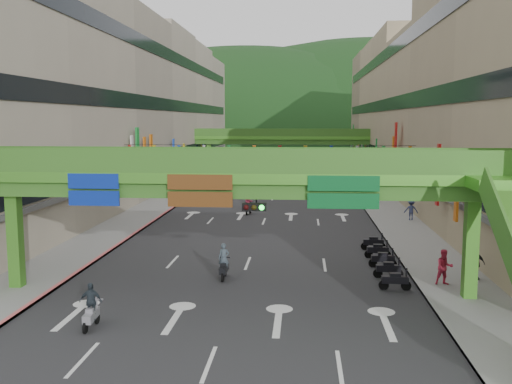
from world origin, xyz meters
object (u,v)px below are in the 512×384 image
at_px(car_silver, 264,172).
at_px(car_yellow, 312,169).
at_px(pedestrian_red, 444,270).
at_px(scooter_rider_near, 224,263).
at_px(overpass_near, 254,190).
at_px(scooter_rider_mid, 248,204).

height_order(car_silver, car_yellow, car_yellow).
bearing_deg(car_silver, pedestrian_red, -80.23).
bearing_deg(scooter_rider_near, pedestrian_red, -3.21).
distance_m(scooter_rider_near, car_silver, 54.45).
distance_m(overpass_near, car_yellow, 63.35).
relative_size(scooter_rider_near, car_silver, 0.44).
height_order(overpass_near, car_yellow, overpass_near).
relative_size(overpass_near, scooter_rider_near, 14.49).
height_order(scooter_rider_mid, car_yellow, scooter_rider_mid).
bearing_deg(overpass_near, scooter_rider_mid, 96.04).
distance_m(scooter_rider_mid, car_silver, 33.35).
height_order(overpass_near, scooter_rider_near, overpass_near).
xyz_separation_m(scooter_rider_near, scooter_rider_mid, (-0.69, 21.08, 0.06)).
bearing_deg(pedestrian_red, overpass_near, -170.13).
bearing_deg(car_yellow, car_silver, -150.94).
distance_m(overpass_near, pedestrian_red, 10.67).
distance_m(overpass_near, scooter_rider_mid, 24.84).
xyz_separation_m(car_silver, car_yellow, (7.05, 5.41, 0.02)).
bearing_deg(pedestrian_red, scooter_rider_near, 171.11).
bearing_deg(car_yellow, overpass_near, -101.73).
bearing_deg(car_silver, scooter_rider_near, -91.73).
xyz_separation_m(overpass_near, pedestrian_red, (9.41, 2.62, -4.30)).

